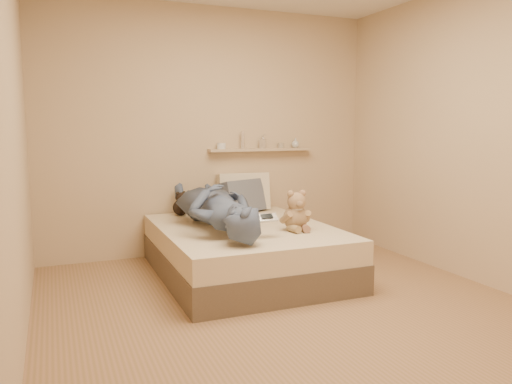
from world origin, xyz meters
name	(u,v)px	position (x,y,z in m)	size (l,w,h in m)	color
room	(290,134)	(0.00, 0.00, 1.30)	(3.80, 3.80, 3.80)	#986D4F
bed	(244,250)	(0.00, 0.93, 0.22)	(1.50, 1.90, 0.45)	brown
game_console	(267,218)	(0.00, 0.42, 0.62)	(0.19, 0.08, 0.06)	silver
teddy_bear	(296,214)	(0.36, 0.59, 0.60)	(0.30, 0.29, 0.36)	#9D7856
dark_plush	(181,205)	(-0.40, 1.70, 0.56)	(0.16, 0.16, 0.25)	black
pillow_cream	(244,192)	(0.31, 1.76, 0.65)	(0.55, 0.16, 0.40)	beige
pillow_grey	(243,197)	(0.25, 1.62, 0.62)	(0.50, 0.14, 0.34)	#565C68
person	(215,206)	(-0.27, 0.95, 0.65)	(0.62, 1.70, 0.41)	#414E67
wall_shelf	(261,150)	(0.55, 1.84, 1.10)	(1.20, 0.12, 0.03)	tan
shelf_bottles	(264,143)	(0.59, 1.84, 1.17)	(0.97, 0.09, 0.19)	silver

